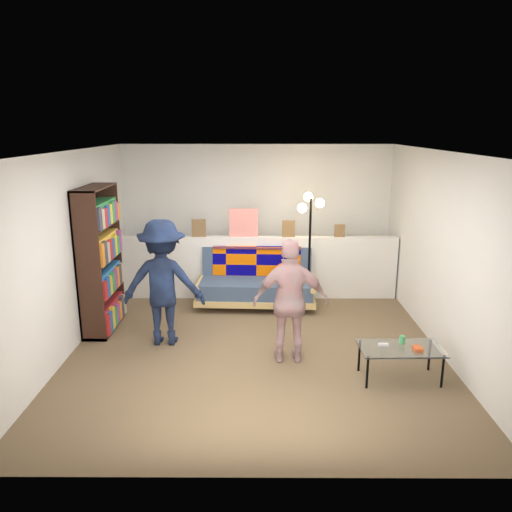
{
  "coord_description": "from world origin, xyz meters",
  "views": [
    {
      "loc": [
        0.03,
        -5.86,
        2.68
      ],
      "look_at": [
        0.0,
        0.4,
        1.05
      ],
      "focal_mm": 35.0,
      "sensor_mm": 36.0,
      "label": 1
    }
  ],
  "objects_px": {
    "bookshelf": "(100,264)",
    "floor_lamp": "(310,227)",
    "futon_sofa": "(257,282)",
    "person_right": "(291,302)",
    "person_left": "(163,283)",
    "coffee_table": "(401,349)"
  },
  "relations": [
    {
      "from": "futon_sofa",
      "to": "person_right",
      "type": "xyz_separation_m",
      "value": [
        0.39,
        -1.91,
        0.37
      ]
    },
    {
      "from": "floor_lamp",
      "to": "coffee_table",
      "type": "bearing_deg",
      "value": -71.98
    },
    {
      "from": "person_left",
      "to": "person_right",
      "type": "height_order",
      "value": "person_left"
    },
    {
      "from": "coffee_table",
      "to": "person_right",
      "type": "relative_size",
      "value": 0.61
    },
    {
      "from": "futon_sofa",
      "to": "person_left",
      "type": "height_order",
      "value": "person_left"
    },
    {
      "from": "futon_sofa",
      "to": "bookshelf",
      "type": "distance_m",
      "value": 2.35
    },
    {
      "from": "coffee_table",
      "to": "futon_sofa",
      "type": "bearing_deg",
      "value": 123.62
    },
    {
      "from": "coffee_table",
      "to": "person_left",
      "type": "xyz_separation_m",
      "value": [
        -2.73,
        0.95,
        0.45
      ]
    },
    {
      "from": "futon_sofa",
      "to": "person_right",
      "type": "relative_size",
      "value": 1.25
    },
    {
      "from": "futon_sofa",
      "to": "floor_lamp",
      "type": "relative_size",
      "value": 1.06
    },
    {
      "from": "bookshelf",
      "to": "floor_lamp",
      "type": "height_order",
      "value": "bookshelf"
    },
    {
      "from": "floor_lamp",
      "to": "person_left",
      "type": "xyz_separation_m",
      "value": [
        -1.96,
        -1.43,
        -0.43
      ]
    },
    {
      "from": "bookshelf",
      "to": "floor_lamp",
      "type": "bearing_deg",
      "value": 18.31
    },
    {
      "from": "coffee_table",
      "to": "person_left",
      "type": "distance_m",
      "value": 2.93
    },
    {
      "from": "bookshelf",
      "to": "coffee_table",
      "type": "height_order",
      "value": "bookshelf"
    },
    {
      "from": "futon_sofa",
      "to": "coffee_table",
      "type": "relative_size",
      "value": 2.05
    },
    {
      "from": "futon_sofa",
      "to": "person_left",
      "type": "xyz_separation_m",
      "value": [
        -1.17,
        -1.4,
        0.44
      ]
    },
    {
      "from": "bookshelf",
      "to": "person_left",
      "type": "height_order",
      "value": "bookshelf"
    },
    {
      "from": "floor_lamp",
      "to": "person_left",
      "type": "bearing_deg",
      "value": -143.85
    },
    {
      "from": "coffee_table",
      "to": "floor_lamp",
      "type": "bearing_deg",
      "value": 108.02
    },
    {
      "from": "person_right",
      "to": "coffee_table",
      "type": "bearing_deg",
      "value": 158.36
    },
    {
      "from": "bookshelf",
      "to": "coffee_table",
      "type": "bearing_deg",
      "value": -21.35
    }
  ]
}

